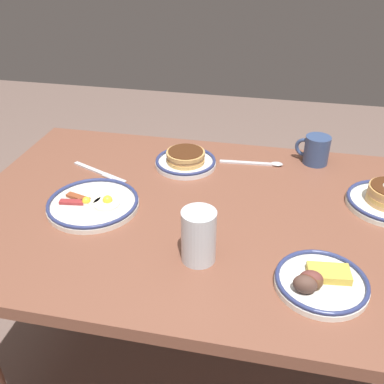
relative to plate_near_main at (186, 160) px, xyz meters
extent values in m
plane|color=#735C53|center=(-0.13, 0.25, -0.75)|extent=(6.00, 6.00, 0.00)
cube|color=brown|center=(-0.13, 0.25, -0.04)|extent=(1.40, 0.89, 0.04)
cylinder|color=brown|center=(0.46, -0.09, -0.40)|extent=(0.08, 0.08, 0.69)
cylinder|color=white|center=(0.00, 0.00, -0.01)|extent=(0.20, 0.20, 0.01)
torus|color=navy|center=(0.00, 0.00, 0.00)|extent=(0.20, 0.20, 0.01)
cylinder|color=tan|center=(0.00, 0.00, 0.00)|extent=(0.13, 0.13, 0.01)
cylinder|color=tan|center=(0.00, 0.00, 0.01)|extent=(0.12, 0.12, 0.01)
cylinder|color=tan|center=(0.00, 0.00, 0.02)|extent=(0.13, 0.13, 0.01)
cylinder|color=#4C2814|center=(0.00, 0.00, 0.03)|extent=(0.11, 0.11, 0.00)
cylinder|color=silver|center=(0.20, 0.30, -0.01)|extent=(0.26, 0.26, 0.01)
torus|color=navy|center=(0.20, 0.30, 0.00)|extent=(0.25, 0.25, 0.01)
cylinder|color=white|center=(0.16, 0.30, 0.00)|extent=(0.07, 0.07, 0.01)
sphere|color=yellow|center=(0.16, 0.29, 0.00)|extent=(0.03, 0.03, 0.03)
cylinder|color=white|center=(0.22, 0.28, 0.00)|extent=(0.06, 0.06, 0.01)
sphere|color=yellow|center=(0.22, 0.30, 0.00)|extent=(0.02, 0.02, 0.02)
cube|color=brown|center=(0.25, 0.28, 0.00)|extent=(0.08, 0.04, 0.01)
cube|color=#9B2D2F|center=(0.25, 0.31, 0.00)|extent=(0.09, 0.03, 0.01)
cylinder|color=white|center=(-0.41, 0.49, -0.01)|extent=(0.21, 0.21, 0.01)
torus|color=navy|center=(-0.41, 0.49, 0.00)|extent=(0.20, 0.20, 0.01)
cube|color=gold|center=(-0.43, 0.47, 0.00)|extent=(0.10, 0.07, 0.02)
ellipsoid|color=brown|center=(-0.39, 0.51, 0.01)|extent=(0.05, 0.04, 0.04)
ellipsoid|color=brown|center=(-0.38, 0.53, 0.01)|extent=(0.05, 0.04, 0.04)
ellipsoid|color=brown|center=(-0.39, 0.51, 0.01)|extent=(0.05, 0.04, 0.04)
ellipsoid|color=brown|center=(-0.38, 0.52, 0.01)|extent=(0.04, 0.03, 0.03)
ellipsoid|color=brown|center=(-0.38, 0.52, 0.01)|extent=(0.05, 0.04, 0.04)
cylinder|color=#334772|center=(-0.42, -0.11, 0.03)|extent=(0.08, 0.08, 0.09)
torus|color=#334772|center=(-0.38, -0.12, 0.03)|extent=(0.07, 0.03, 0.06)
cylinder|color=brown|center=(-0.42, -0.11, 0.06)|extent=(0.07, 0.07, 0.01)
cylinder|color=silver|center=(-0.13, 0.45, 0.05)|extent=(0.08, 0.08, 0.13)
cylinder|color=black|center=(-0.13, 0.45, 0.03)|extent=(0.07, 0.07, 0.09)
cube|color=silver|center=(0.28, 0.10, -0.02)|extent=(0.17, 0.09, 0.01)
cube|color=silver|center=(0.20, 0.13, -0.02)|extent=(0.09, 0.05, 0.00)
cube|color=silver|center=(-0.21, -0.05, -0.02)|extent=(0.20, 0.03, 0.01)
ellipsoid|color=silver|center=(-0.29, -0.06, -0.01)|extent=(0.04, 0.03, 0.01)
camera|label=1|loc=(-0.28, 1.24, 0.67)|focal=40.94mm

